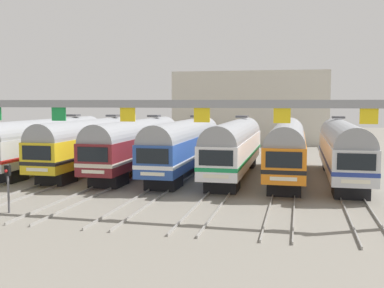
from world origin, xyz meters
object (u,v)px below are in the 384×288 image
(commuter_train_silver, at_px, (343,148))
(commuter_train_blue, at_px, (185,144))
(catenary_gantry, at_px, (128,118))
(yard_signal_mast, at_px, (8,179))
(commuter_train_yellow, at_px, (91,142))
(commuter_train_orange, at_px, (287,146))
(commuter_train_stainless, at_px, (48,141))
(commuter_train_white, at_px, (235,145))
(commuter_train_maroon, at_px, (137,143))

(commuter_train_silver, bearing_deg, commuter_train_blue, 180.00)
(catenary_gantry, height_order, yard_signal_mast, catenary_gantry)
(commuter_train_yellow, xyz_separation_m, commuter_train_orange, (17.46, -0.00, -0.00))
(commuter_train_orange, height_order, commuter_train_silver, commuter_train_silver)
(commuter_train_stainless, distance_m, yard_signal_mast, 16.87)
(commuter_train_orange, relative_size, catenary_gantry, 0.57)
(catenary_gantry, bearing_deg, commuter_train_blue, 90.00)
(commuter_train_yellow, height_order, commuter_train_silver, same)
(commuter_train_stainless, distance_m, commuter_train_blue, 13.09)
(commuter_train_blue, bearing_deg, yard_signal_mast, -112.85)
(commuter_train_silver, xyz_separation_m, yard_signal_mast, (-19.64, -15.53, -0.73))
(commuter_train_blue, bearing_deg, commuter_train_yellow, 180.00)
(commuter_train_white, bearing_deg, commuter_train_yellow, 180.00)
(commuter_train_orange, bearing_deg, commuter_train_blue, 179.97)
(commuter_train_white, distance_m, commuter_train_silver, 8.73)
(commuter_train_blue, height_order, commuter_train_white, same)
(commuter_train_stainless, distance_m, commuter_train_yellow, 4.36)
(commuter_train_stainless, xyz_separation_m, commuter_train_blue, (13.09, 0.00, 0.00))
(commuter_train_orange, relative_size, yard_signal_mast, 6.45)
(commuter_train_stainless, height_order, commuter_train_blue, same)
(commuter_train_stainless, xyz_separation_m, commuter_train_maroon, (8.73, 0.00, 0.00))
(commuter_train_yellow, xyz_separation_m, commuter_train_white, (13.09, 0.00, 0.00))
(commuter_train_maroon, height_order, yard_signal_mast, commuter_train_maroon)
(commuter_train_blue, height_order, yard_signal_mast, commuter_train_blue)
(catenary_gantry, xyz_separation_m, yard_signal_mast, (-6.55, -2.03, -3.50))
(commuter_train_blue, height_order, commuter_train_orange, commuter_train_blue)
(commuter_train_stainless, xyz_separation_m, commuter_train_white, (17.46, 0.00, 0.00))
(commuter_train_silver, bearing_deg, catenary_gantry, -134.13)
(commuter_train_blue, relative_size, catenary_gantry, 0.57)
(commuter_train_blue, bearing_deg, commuter_train_silver, 0.00)
(commuter_train_maroon, xyz_separation_m, commuter_train_orange, (13.09, -0.00, -0.00))
(yard_signal_mast, bearing_deg, commuter_train_stainless, 112.85)
(commuter_train_silver, height_order, yard_signal_mast, commuter_train_silver)
(commuter_train_maroon, height_order, commuter_train_blue, same)
(commuter_train_yellow, distance_m, commuter_train_white, 13.09)
(commuter_train_silver, bearing_deg, commuter_train_white, 180.00)
(commuter_train_maroon, bearing_deg, commuter_train_white, 0.00)
(commuter_train_white, bearing_deg, commuter_train_maroon, 180.00)
(commuter_train_white, distance_m, catenary_gantry, 14.46)
(commuter_train_yellow, distance_m, commuter_train_blue, 8.73)
(commuter_train_orange, height_order, catenary_gantry, catenary_gantry)
(commuter_train_maroon, height_order, commuter_train_silver, same)
(catenary_gantry, bearing_deg, commuter_train_orange, 57.10)
(commuter_train_blue, distance_m, commuter_train_orange, 8.73)
(commuter_train_silver, distance_m, yard_signal_mast, 25.05)
(commuter_train_white, relative_size, commuter_train_orange, 1.00)
(commuter_train_yellow, bearing_deg, yard_signal_mast, -82.00)
(commuter_train_white, bearing_deg, commuter_train_stainless, 180.00)
(commuter_train_orange, xyz_separation_m, catenary_gantry, (-8.73, -13.49, 2.78))
(commuter_train_stainless, distance_m, commuter_train_maroon, 8.73)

